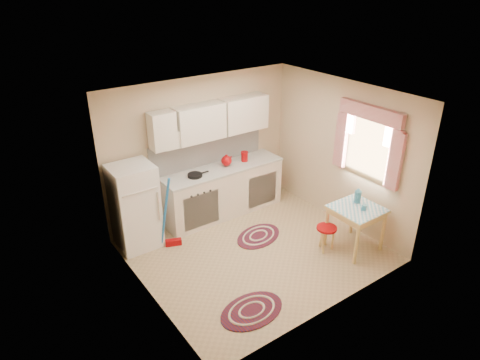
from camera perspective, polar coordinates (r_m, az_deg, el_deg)
name	(u,v)px	position (r m, az deg, el deg)	size (l,w,h in m)	color
room_shell	(256,151)	(6.41, 2.09, 3.84)	(3.64, 3.60, 2.52)	tan
fridge	(135,207)	(6.91, -13.84, -3.48)	(0.65, 0.60, 1.40)	white
broom	(171,213)	(6.82, -9.17, -4.38)	(0.28, 0.12, 1.20)	blue
base_cabinets	(223,191)	(7.73, -2.28, -1.54)	(2.25, 0.60, 0.88)	silver
countertop	(223,168)	(7.53, -2.34, 1.57)	(2.27, 0.62, 0.04)	#B7B6AD
frying_pan	(195,175)	(7.20, -6.03, 0.63)	(0.25, 0.25, 0.05)	black
red_kettle	(226,161)	(7.52, -1.82, 2.58)	(0.21, 0.19, 0.21)	#9B0509
red_canister	(245,157)	(7.74, 0.61, 3.09)	(0.12, 0.12, 0.16)	#9B0509
table	(354,228)	(7.05, 15.02, -6.20)	(0.72, 0.72, 0.72)	#DDBB6E
stool	(326,238)	(6.97, 11.36, -7.65)	(0.32, 0.32, 0.42)	#9B0509
coffee_pot	(358,195)	(6.97, 15.45, -1.99)	(0.13, 0.11, 0.27)	teal
mug	(364,207)	(6.82, 16.23, -3.53)	(0.08, 0.08, 0.10)	teal
rug_center	(258,236)	(7.26, 2.48, -7.48)	(0.88, 0.59, 0.02)	maroon
rug_left	(252,311)	(5.87, 1.58, -17.02)	(0.92, 0.61, 0.02)	maroon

